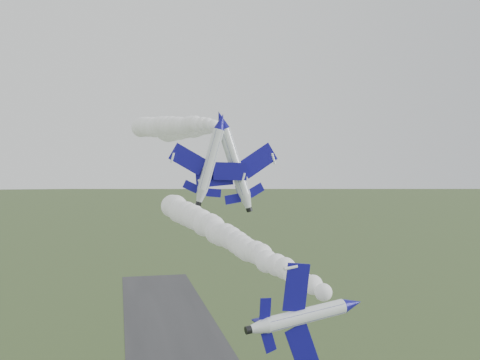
# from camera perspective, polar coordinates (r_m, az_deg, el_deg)

# --- Properties ---
(jet_lead) EXTENTS (3.33, 11.68, 9.60)m
(jet_lead) POSITION_cam_1_polar(r_m,az_deg,el_deg) (51.22, 11.96, -12.83)
(jet_lead) COLOR white
(smoke_trail_jet_lead) EXTENTS (16.82, 72.86, 5.00)m
(smoke_trail_jet_lead) POSITION_cam_1_polar(r_m,az_deg,el_deg) (86.05, -2.20, -5.61)
(smoke_trail_jet_lead) COLOR white
(jet_pair_left) EXTENTS (10.04, 12.53, 3.88)m
(jet_pair_left) POSITION_cam_1_polar(r_m,az_deg,el_deg) (70.71, -2.01, 6.27)
(jet_pair_left) COLOR white
(smoke_trail_jet_pair_left) EXTENTS (5.47, 58.96, 5.03)m
(smoke_trail_jet_pair_left) POSITION_cam_1_polar(r_m,az_deg,el_deg) (102.73, -5.95, 5.48)
(smoke_trail_jet_pair_left) COLOR white
(jet_pair_right) EXTENTS (11.42, 14.24, 4.63)m
(jet_pair_right) POSITION_cam_1_polar(r_m,az_deg,el_deg) (71.37, -2.00, 6.44)
(jet_pair_right) COLOR white
(smoke_trail_jet_pair_right) EXTENTS (13.78, 67.54, 4.86)m
(smoke_trail_jet_pair_right) POSITION_cam_1_polar(r_m,az_deg,el_deg) (107.90, -8.03, 5.71)
(smoke_trail_jet_pair_right) COLOR white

